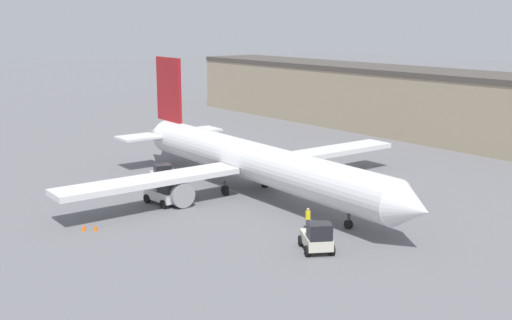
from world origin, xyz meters
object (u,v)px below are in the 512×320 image
object	(u,v)px
airplane	(249,160)
safety_cone_near	(95,227)
belt_loader_truck	(164,192)
pushback_tug	(162,175)
safety_cone_far	(84,227)
baggage_tug	(317,238)
ground_crew_worker	(308,218)

from	to	relation	value
airplane	safety_cone_near	world-z (taller)	airplane
airplane	belt_loader_truck	size ratio (longest dim) A/B	11.00
pushback_tug	safety_cone_far	xyz separation A→B (m)	(8.58, -11.99, -0.73)
baggage_tug	safety_cone_far	size ratio (longest dim) A/B	6.48
ground_crew_worker	baggage_tug	distance (m)	4.87
airplane	belt_loader_truck	bearing A→B (deg)	-97.97
ground_crew_worker	safety_cone_far	bearing A→B (deg)	-67.87
belt_loader_truck	safety_cone_near	bearing A→B (deg)	-74.76
pushback_tug	safety_cone_near	xyz separation A→B (m)	(9.11, -11.26, -0.73)
ground_crew_worker	pushback_tug	xyz separation A→B (m)	(-19.23, -1.82, 0.07)
ground_crew_worker	baggage_tug	xyz separation A→B (m)	(3.97, -2.81, 0.11)
baggage_tug	safety_cone_near	world-z (taller)	baggage_tug
airplane	ground_crew_worker	xyz separation A→B (m)	(11.51, -3.18, -2.19)
safety_cone_far	pushback_tug	bearing A→B (deg)	125.58
pushback_tug	safety_cone_near	bearing A→B (deg)	-32.83
baggage_tug	safety_cone_near	xyz separation A→B (m)	(-14.09, -10.27, -0.78)
ground_crew_worker	baggage_tug	world-z (taller)	baggage_tug
baggage_tug	ground_crew_worker	bearing A→B (deg)	175.29
baggage_tug	safety_cone_near	distance (m)	17.45
safety_cone_far	safety_cone_near	bearing A→B (deg)	54.05
baggage_tug	safety_cone_far	world-z (taller)	baggage_tug
belt_loader_truck	pushback_tug	distance (m)	7.09
baggage_tug	pushback_tug	size ratio (longest dim) A/B	0.99
ground_crew_worker	safety_cone_far	size ratio (longest dim) A/B	3.21
belt_loader_truck	safety_cone_far	xyz separation A→B (m)	(2.35, -8.61, -0.91)
belt_loader_truck	airplane	bearing A→B (deg)	75.12
ground_crew_worker	safety_cone_near	distance (m)	16.55
baggage_tug	safety_cone_far	distance (m)	18.31
baggage_tug	safety_cone_far	bearing A→B (deg)	-112.47
ground_crew_worker	baggage_tug	size ratio (longest dim) A/B	0.50
pushback_tug	safety_cone_far	bearing A→B (deg)	-36.23
airplane	belt_loader_truck	xyz separation A→B (m)	(-1.48, -8.37, -1.94)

